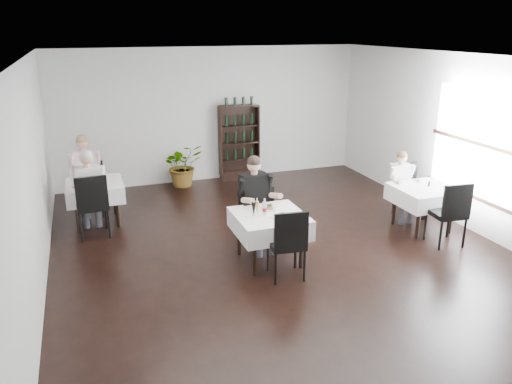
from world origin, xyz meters
TOP-DOWN VIEW (x-y plane):
  - room_shell at (0.00, 0.00)m, footprint 9.00×9.00m
  - window_right at (3.48, 0.00)m, footprint 0.06×2.30m
  - wine_shelf at (0.60, 4.31)m, footprint 0.90×0.28m
  - main_table at (-0.30, 0.00)m, footprint 1.03×1.03m
  - left_table at (-2.70, 2.50)m, footprint 0.98×0.98m
  - right_table at (2.70, 0.30)m, footprint 0.98×0.98m
  - potted_tree at (-0.76, 4.18)m, footprint 0.97×0.87m
  - main_chair_far at (-0.18, 0.66)m, footprint 0.53×0.53m
  - main_chair_near at (-0.26, -0.62)m, footprint 0.53×0.53m
  - left_chair_far at (-2.74, 3.11)m, footprint 0.52×0.52m
  - left_chair_near at (-2.77, 1.84)m, footprint 0.53×0.54m
  - right_chair_far at (2.84, 0.95)m, footprint 0.51×0.52m
  - right_chair_near at (2.64, -0.45)m, footprint 0.55×0.55m
  - diner_main at (-0.33, 0.50)m, footprint 0.61×0.63m
  - diner_left_far at (-2.82, 3.09)m, footprint 0.61×0.63m
  - diner_left_near at (-2.79, 2.01)m, footprint 0.57×0.57m
  - diner_right_far at (2.61, 0.84)m, footprint 0.50×0.50m
  - plate_far at (-0.24, 0.21)m, footprint 0.31×0.31m
  - plate_near at (-0.21, -0.19)m, footprint 0.29×0.29m
  - pilsner_dark at (-0.57, -0.05)m, footprint 0.07×0.07m
  - pilsner_lager at (-0.48, 0.04)m, footprint 0.06×0.06m
  - coke_bottle at (-0.38, -0.01)m, footprint 0.07×0.07m
  - napkin_cutlery at (-0.06, -0.21)m, footprint 0.21×0.19m
  - pepper_mill at (2.80, 0.33)m, footprint 0.04×0.04m

SIDE VIEW (x-z plane):
  - potted_tree at x=-0.76m, z-range 0.00..0.96m
  - main_chair_far at x=-0.18m, z-range 0.07..1.01m
  - left_chair_far at x=-2.74m, z-range 0.07..1.06m
  - right_chair_far at x=2.84m, z-range 0.07..1.08m
  - main_chair_near at x=-0.26m, z-range 0.08..1.13m
  - left_table at x=-2.70m, z-range 0.24..1.01m
  - right_table at x=2.70m, z-range 0.24..1.01m
  - main_table at x=-0.30m, z-range 0.24..1.01m
  - right_chair_near at x=2.64m, z-range 0.08..1.18m
  - left_chair_near at x=-2.77m, z-range 0.08..1.20m
  - diner_right_far at x=2.61m, z-range 0.10..1.39m
  - napkin_cutlery at x=-0.06m, z-range 0.77..0.78m
  - plate_near at x=-0.21m, z-range 0.75..0.82m
  - plate_far at x=-0.24m, z-range 0.75..0.82m
  - pepper_mill at x=2.80m, z-range 0.77..0.86m
  - wine_shelf at x=0.60m, z-range -0.03..1.72m
  - coke_bottle at x=-0.38m, z-range 0.74..1.00m
  - pilsner_lager at x=-0.48m, z-range 0.75..1.01m
  - diner_left_far at x=-2.82m, z-range 0.12..1.63m
  - diner_left_near at x=-2.79m, z-range 0.12..1.63m
  - diner_main at x=-0.33m, z-range 0.12..1.66m
  - pilsner_dark at x=-0.57m, z-range 0.74..1.04m
  - window_right at x=3.48m, z-range 0.57..2.42m
  - room_shell at x=0.00m, z-range -3.00..6.00m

